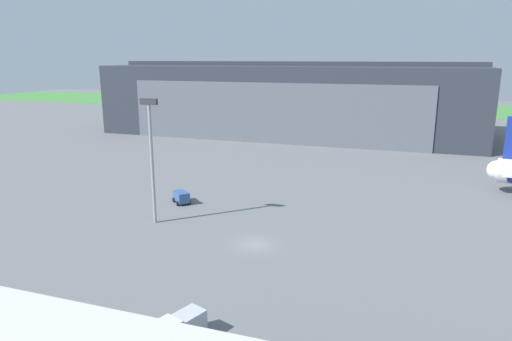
# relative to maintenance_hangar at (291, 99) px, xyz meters

# --- Properties ---
(ground_plane) EXTENTS (440.00, 440.00, 0.00)m
(ground_plane) POSITION_rel_maintenance_hangar_xyz_m (18.03, -84.57, -9.99)
(ground_plane) COLOR slate
(grass_field_strip) EXTENTS (440.00, 56.00, 0.08)m
(grass_field_strip) POSITION_rel_maintenance_hangar_xyz_m (18.03, 81.26, -9.95)
(grass_field_strip) COLOR #44893E
(grass_field_strip) RESTS_ON ground_plane
(maintenance_hangar) EXTENTS (104.96, 39.19, 20.89)m
(maintenance_hangar) POSITION_rel_maintenance_hangar_xyz_m (0.00, 0.00, 0.00)
(maintenance_hangar) COLOR #2D333D
(maintenance_hangar) RESTS_ON ground_plane
(ops_van) EXTENTS (3.14, 4.10, 2.39)m
(ops_van) POSITION_rel_maintenance_hangar_xyz_m (18.99, -104.82, -8.72)
(ops_van) COLOR silver
(ops_van) RESTS_ON ground_plane
(pushback_tractor) EXTENTS (3.67, 3.65, 1.92)m
(pushback_tractor) POSITION_rel_maintenance_hangar_xyz_m (1.91, -72.88, -8.95)
(pushback_tractor) COLOR #335693
(pushback_tractor) RESTS_ON ground_plane
(apron_light_mast) EXTENTS (2.40, 0.50, 16.94)m
(apron_light_mast) POSITION_rel_maintenance_hangar_xyz_m (2.58, -81.77, 0.07)
(apron_light_mast) COLOR #99999E
(apron_light_mast) RESTS_ON ground_plane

